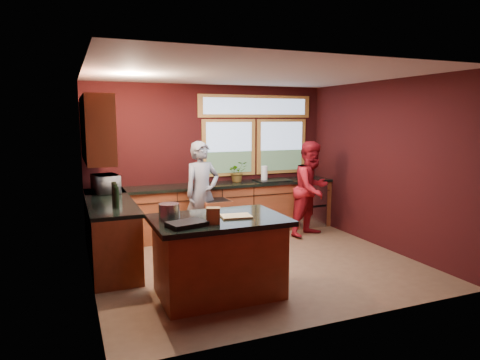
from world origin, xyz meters
TOP-DOWN VIEW (x-y plane):
  - floor at (0.00, 0.00)m, footprint 4.50×4.50m
  - room_shell at (-0.60, 0.32)m, footprint 4.52×4.02m
  - back_counter at (0.20, 1.70)m, footprint 4.50×0.64m
  - left_counter at (-1.95, 0.85)m, footprint 0.64×2.30m
  - island at (-0.86, -0.87)m, footprint 1.55×1.05m
  - person_grey at (-0.43, 1.18)m, footprint 0.71×0.55m
  - person_red at (1.55, 0.99)m, footprint 1.00×0.90m
  - microwave at (-1.92, 1.48)m, footprint 0.45×0.58m
  - potted_plant at (0.42, 1.75)m, footprint 0.34×0.30m
  - paper_towel at (0.95, 1.70)m, footprint 0.12×0.12m
  - cutting_board at (-0.66, -0.92)m, footprint 0.38×0.30m
  - stock_pot at (-1.41, -0.72)m, footprint 0.24×0.24m
  - paper_bag at (-1.01, -1.12)m, footprint 0.18×0.16m
  - black_tray at (-1.31, -1.12)m, footprint 0.46×0.37m

SIDE VIEW (x-z plane):
  - floor at x=0.00m, z-range 0.00..0.00m
  - back_counter at x=0.20m, z-range 0.00..0.93m
  - left_counter at x=-1.95m, z-range 0.00..0.93m
  - island at x=-0.86m, z-range 0.01..0.95m
  - person_red at x=1.55m, z-range 0.00..1.70m
  - person_grey at x=-0.43m, z-range 0.00..1.73m
  - cutting_board at x=-0.66m, z-range 0.94..0.96m
  - black_tray at x=-1.31m, z-range 0.94..0.99m
  - stock_pot at x=-1.41m, z-range 0.94..1.12m
  - paper_bag at x=-1.01m, z-range 0.94..1.12m
  - paper_towel at x=0.95m, z-range 0.93..1.21m
  - microwave at x=-1.92m, z-range 0.93..1.22m
  - potted_plant at x=0.42m, z-range 0.93..1.31m
  - room_shell at x=-0.60m, z-range 0.44..3.15m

